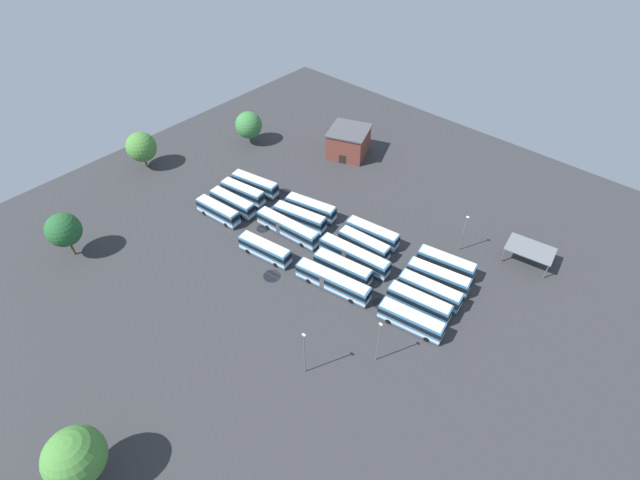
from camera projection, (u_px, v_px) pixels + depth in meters
ground_plane at (321, 248)px, 92.10m from camera, size 122.64×122.64×0.00m
bus_row0_slot1 at (218, 211)px, 97.64m from camera, size 10.58×3.38×3.42m
bus_row0_slot2 at (233, 203)px, 99.70m from camera, size 11.13×3.44×3.42m
bus_row0_slot3 at (243, 192)px, 102.37m from camera, size 10.73×4.01×3.42m
bus_row0_slot4 at (255, 184)px, 104.57m from camera, size 11.41×4.47×3.42m
bus_row1_slot0 at (265, 250)px, 89.28m from camera, size 11.06×4.05×3.42m
bus_row1_slot2 at (287, 228)px, 93.85m from camera, size 14.39×3.69×3.42m
bus_row1_slot3 at (300, 217)px, 96.22m from camera, size 11.65×4.64×3.42m
bus_row1_slot4 at (311, 208)px, 98.45m from camera, size 11.27×4.76×3.42m
bus_row2_slot0 at (333, 282)px, 83.30m from camera, size 14.44×4.80×3.42m
bus_row2_slot1 at (343, 268)px, 85.73m from camera, size 11.40×4.15×3.42m
bus_row2_slot2 at (354, 256)px, 88.03m from camera, size 14.42×4.01×3.42m
bus_row2_slot3 at (364, 244)px, 90.32m from camera, size 10.64×3.30×3.42m
bus_row2_slot4 at (372, 234)px, 92.59m from camera, size 11.07×3.92×3.42m
bus_row3_slot0 at (411, 320)px, 77.04m from camera, size 11.24×4.31×3.42m
bus_row3_slot1 at (419, 303)px, 79.78m from camera, size 11.28×4.17×3.42m
bus_row3_slot2 at (430, 291)px, 81.74m from camera, size 11.42×4.09×3.42m
bus_row3_slot3 at (438, 277)px, 84.06m from camera, size 11.48×4.51×3.42m
bus_row3_slot4 at (446, 264)px, 86.55m from camera, size 10.90×4.36×3.42m
depot_building at (349, 142)px, 114.67m from camera, size 11.92×12.12×6.67m
maintenance_shelter at (530, 249)px, 87.12m from camera, size 9.12×6.58×3.53m
lamp_post_mid_lot at (464, 232)px, 88.73m from camera, size 0.56×0.28×8.35m
lamp_post_near_entrance at (378, 341)px, 70.34m from camera, size 0.56×0.28×9.09m
lamp_post_by_building at (305, 352)px, 68.71m from camera, size 0.56×0.28×9.40m
tree_east_edge at (141, 147)px, 109.04m from camera, size 6.87×6.87×8.92m
tree_south_edge at (64, 230)px, 86.76m from camera, size 6.37×6.37×9.39m
tree_northeast at (75, 457)px, 56.61m from camera, size 7.43×7.43×9.93m
tree_north_edge at (249, 125)px, 117.32m from camera, size 6.62×6.62×8.37m
puddle_near_shelter at (284, 194)px, 104.86m from camera, size 4.29×4.29×0.01m
puddle_between_rows at (379, 303)px, 82.01m from camera, size 2.42×2.42×0.01m
puddle_centre_drain at (272, 276)px, 86.75m from camera, size 3.27×3.27×0.01m
puddle_front_lane at (263, 229)px, 96.40m from camera, size 2.55×2.55×0.01m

